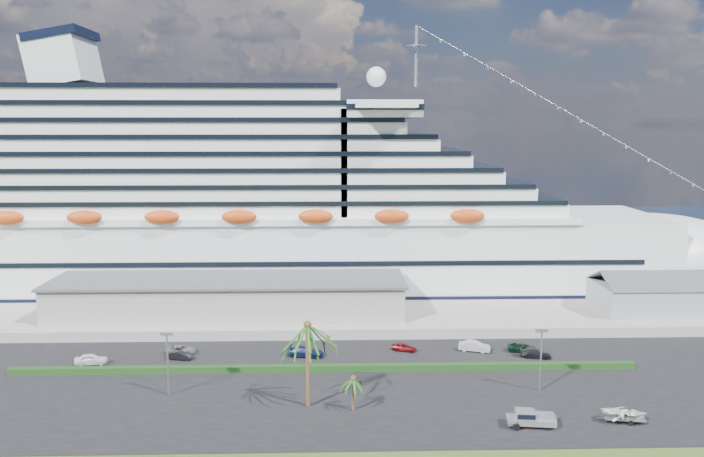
{
  "coord_description": "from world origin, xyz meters",
  "views": [
    {
      "loc": [
        -6.91,
        -76.44,
        34.46
      ],
      "look_at": [
        -3.85,
        30.0,
        18.32
      ],
      "focal_mm": 35.0,
      "sensor_mm": 36.0,
      "label": 1
    }
  ],
  "objects_px": {
    "parked_car_3": "(306,352)",
    "pickup_truck": "(530,418)",
    "boat_trailer": "(625,413)",
    "cruise_ship": "(261,212)"
  },
  "relations": [
    {
      "from": "parked_car_3",
      "to": "pickup_truck",
      "type": "bearing_deg",
      "value": -121.9
    },
    {
      "from": "parked_car_3",
      "to": "pickup_truck",
      "type": "distance_m",
      "value": 36.45
    },
    {
      "from": "parked_car_3",
      "to": "boat_trailer",
      "type": "relative_size",
      "value": 0.89
    },
    {
      "from": "pickup_truck",
      "to": "boat_trailer",
      "type": "height_order",
      "value": "pickup_truck"
    },
    {
      "from": "cruise_ship",
      "to": "parked_car_3",
      "type": "bearing_deg",
      "value": -75.83
    },
    {
      "from": "boat_trailer",
      "to": "cruise_ship",
      "type": "bearing_deg",
      "value": 126.4
    },
    {
      "from": "pickup_truck",
      "to": "boat_trailer",
      "type": "distance_m",
      "value": 11.33
    },
    {
      "from": "cruise_ship",
      "to": "pickup_truck",
      "type": "height_order",
      "value": "cruise_ship"
    },
    {
      "from": "cruise_ship",
      "to": "parked_car_3",
      "type": "height_order",
      "value": "cruise_ship"
    },
    {
      "from": "pickup_truck",
      "to": "boat_trailer",
      "type": "bearing_deg",
      "value": 4.02
    }
  ]
}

